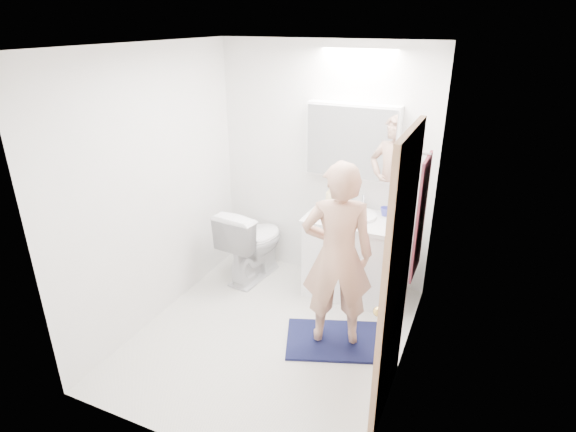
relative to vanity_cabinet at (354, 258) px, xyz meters
The scene contains 22 objects.
floor 1.13m from the vanity_cabinet, 114.76° to the right, with size 2.50×2.50×0.00m, color silver.
ceiling 2.27m from the vanity_cabinet, 114.76° to the right, with size 2.50×2.50×0.00m, color white.
wall_back 0.97m from the vanity_cabinet, 147.36° to the left, with size 2.50×2.50×0.00m, color white.
wall_front 2.40m from the vanity_cabinet, 101.36° to the right, with size 2.50×2.50×0.00m, color white.
wall_left 1.99m from the vanity_cabinet, 148.01° to the right, with size 2.50×2.50×0.00m, color white.
wall_right 1.42m from the vanity_cabinet, 55.83° to the right, with size 2.50×2.50×0.00m, color white.
vanity_cabinet is the anchor object (origin of this frame).
countertop 0.41m from the vanity_cabinet, 90.00° to the right, with size 0.95×0.58×0.04m, color white.
sink_basin 0.45m from the vanity_cabinet, 90.00° to the left, with size 0.36×0.36×0.03m, color white.
faucet 0.56m from the vanity_cabinet, 90.00° to the left, with size 0.02×0.02×0.16m, color #BBBBC0.
medicine_cabinet 1.14m from the vanity_cabinet, 124.63° to the left, with size 0.88×0.14×0.70m, color white.
mirror_panel 1.13m from the vanity_cabinet, 137.26° to the left, with size 0.84×0.01×0.66m, color silver.
toilet 1.07m from the vanity_cabinet, behind, with size 0.45×0.79×0.80m, color white.
bath_rug 0.91m from the vanity_cabinet, 84.22° to the right, with size 0.80×0.55×0.02m, color #13193B.
person 0.94m from the vanity_cabinet, 84.22° to the right, with size 0.57×0.38×1.57m, color tan.
door 1.58m from the vanity_cabinet, 64.23° to the right, with size 0.04×0.80×2.00m, color tan.
door_knob 1.81m from the vanity_cabinet, 69.78° to the right, with size 0.06×0.06×0.06m, color gold.
towel 1.04m from the vanity_cabinet, 33.25° to the right, with size 0.02×0.42×1.00m, color #101A32.
towel_hook 1.44m from the vanity_cabinet, 33.80° to the right, with size 0.02×0.02×0.07m, color silver.
soap_bottle_a 0.65m from the vanity_cabinet, 155.48° to the left, with size 0.09×0.09×0.22m, color beige.
soap_bottle_b 0.59m from the vanity_cabinet, 140.44° to the left, with size 0.07×0.08×0.17m, color #5B9FC3.
toothbrush_cup 0.55m from the vanity_cabinet, 34.75° to the left, with size 0.09×0.09×0.09m, color #393DAD.
Camera 1 is at (1.50, -3.00, 2.57)m, focal length 29.03 mm.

